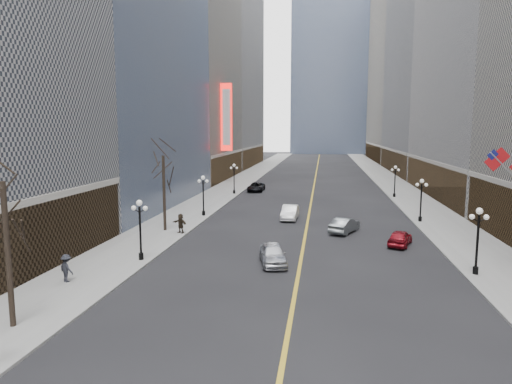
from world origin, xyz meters
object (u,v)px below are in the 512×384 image
(car_sb_far, at_px, (345,225))
(streetlamp_west_1, at_px, (140,223))
(car_nb_near, at_px, (273,254))
(streetlamp_east_2, at_px, (421,196))
(streetlamp_west_3, at_px, (234,175))
(car_nb_far, at_px, (256,187))
(streetlamp_east_1, at_px, (478,234))
(car_sb_mid, at_px, (400,238))
(car_nb_mid, at_px, (290,212))
(streetlamp_west_2, at_px, (203,191))
(streetlamp_east_3, at_px, (395,178))

(car_sb_far, bearing_deg, streetlamp_west_1, 61.87)
(car_nb_near, xyz_separation_m, car_sb_far, (5.67, 11.22, -0.03))
(streetlamp_west_1, bearing_deg, streetlamp_east_2, 37.33)
(streetlamp_east_2, distance_m, car_nb_near, 22.16)
(streetlamp_west_3, height_order, car_nb_far, streetlamp_west_3)
(streetlamp_east_1, distance_m, car_sb_mid, 8.85)
(streetlamp_west_3, bearing_deg, car_nb_mid, -61.60)
(streetlamp_west_3, height_order, car_nb_mid, streetlamp_west_3)
(streetlamp_east_1, height_order, car_nb_mid, streetlamp_east_1)
(streetlamp_east_1, height_order, streetlamp_west_1, same)
(streetlamp_east_2, height_order, car_nb_near, streetlamp_east_2)
(car_sb_mid, height_order, car_sb_far, car_sb_far)
(streetlamp_west_2, xyz_separation_m, car_nb_far, (2.80, 21.97, -2.19))
(streetlamp_west_3, xyz_separation_m, car_nb_mid, (9.80, -18.13, -2.14))
(streetlamp_east_1, distance_m, car_nb_mid, 22.68)
(streetlamp_east_1, height_order, streetlamp_east_2, same)
(streetlamp_west_1, distance_m, car_sb_mid, 21.47)
(streetlamp_west_1, height_order, streetlamp_west_2, same)
(streetlamp_west_3, relative_size, car_nb_near, 1.02)
(streetlamp_east_2, xyz_separation_m, car_nb_mid, (-13.80, -0.13, -2.14))
(streetlamp_east_2, distance_m, car_sb_far, 10.33)
(car_nb_mid, height_order, car_sb_far, car_nb_mid)
(streetlamp_west_2, distance_m, car_nb_mid, 10.03)
(streetlamp_east_1, bearing_deg, streetlamp_east_2, 90.00)
(streetlamp_east_1, bearing_deg, car_nb_mid, 127.67)
(streetlamp_west_1, distance_m, streetlamp_west_2, 18.00)
(car_nb_mid, bearing_deg, streetlamp_east_3, 54.44)
(car_nb_near, bearing_deg, car_nb_far, 87.28)
(streetlamp_east_3, bearing_deg, streetlamp_west_3, 180.00)
(streetlamp_west_3, bearing_deg, streetlamp_east_3, 0.00)
(car_nb_mid, distance_m, car_sb_far, 8.16)
(car_nb_mid, xyz_separation_m, car_sb_far, (5.67, -5.87, -0.04))
(streetlamp_west_3, bearing_deg, car_sb_far, -57.18)
(streetlamp_west_1, relative_size, streetlamp_west_3, 1.00)
(car_nb_mid, bearing_deg, streetlamp_west_2, -179.00)
(streetlamp_east_3, xyz_separation_m, car_nb_near, (-13.80, -35.21, -2.14))
(car_nb_near, bearing_deg, streetlamp_west_2, 106.81)
(streetlamp_east_2, distance_m, streetlamp_west_1, 29.68)
(streetlamp_east_2, relative_size, car_sb_far, 1.02)
(car_nb_far, bearing_deg, streetlamp_east_3, -10.18)
(streetlamp_west_3, relative_size, car_sb_far, 1.02)
(streetlamp_west_1, bearing_deg, car_sb_mid, 21.21)
(streetlamp_east_1, relative_size, streetlamp_east_2, 1.00)
(streetlamp_east_1, bearing_deg, car_nb_near, 176.72)
(streetlamp_east_3, relative_size, streetlamp_west_1, 1.00)
(car_nb_mid, bearing_deg, streetlamp_west_1, -117.01)
(car_sb_mid, relative_size, car_sb_far, 0.89)
(streetlamp_east_1, distance_m, car_nb_far, 45.11)
(streetlamp_east_3, height_order, car_sb_far, streetlamp_east_3)
(streetlamp_west_2, bearing_deg, streetlamp_east_1, -37.33)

